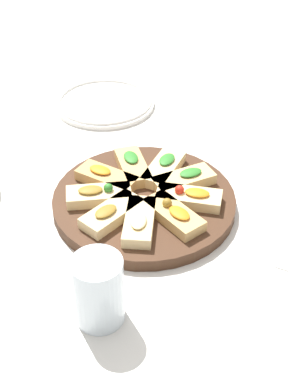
% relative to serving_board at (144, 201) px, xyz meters
% --- Properties ---
extents(ground_plane, '(3.00, 3.00, 0.00)m').
position_rel_serving_board_xyz_m(ground_plane, '(0.00, 0.00, -0.01)').
color(ground_plane, silver).
extents(serving_board, '(0.32, 0.32, 0.02)m').
position_rel_serving_board_xyz_m(serving_board, '(0.00, 0.00, 0.00)').
color(serving_board, '#422819').
rests_on(serving_board, ground_plane).
extents(focaccia_slice_0, '(0.11, 0.11, 0.03)m').
position_rel_serving_board_xyz_m(focaccia_slice_0, '(0.06, 0.05, 0.02)').
color(focaccia_slice_0, tan).
rests_on(focaccia_slice_0, serving_board).
extents(focaccia_slice_1, '(0.05, 0.11, 0.03)m').
position_rel_serving_board_xyz_m(focaccia_slice_1, '(0.01, 0.08, 0.02)').
color(focaccia_slice_1, tan).
rests_on(focaccia_slice_1, serving_board).
extents(focaccia_slice_2, '(0.10, 0.12, 0.03)m').
position_rel_serving_board_xyz_m(focaccia_slice_2, '(-0.04, 0.06, 0.02)').
color(focaccia_slice_2, '#E5C689').
rests_on(focaccia_slice_2, serving_board).
extents(focaccia_slice_3, '(0.12, 0.07, 0.03)m').
position_rel_serving_board_xyz_m(focaccia_slice_3, '(-0.08, 0.02, 0.02)').
color(focaccia_slice_3, '#E5C689').
rests_on(focaccia_slice_3, serving_board).
extents(focaccia_slice_4, '(0.12, 0.08, 0.03)m').
position_rel_serving_board_xyz_m(focaccia_slice_4, '(-0.07, -0.03, 0.02)').
color(focaccia_slice_4, '#E5C689').
rests_on(focaccia_slice_4, serving_board).
extents(focaccia_slice_5, '(0.09, 0.12, 0.03)m').
position_rel_serving_board_xyz_m(focaccia_slice_5, '(-0.03, -0.07, 0.02)').
color(focaccia_slice_5, tan).
rests_on(focaccia_slice_5, serving_board).
extents(focaccia_slice_6, '(0.07, 0.12, 0.03)m').
position_rel_serving_board_xyz_m(focaccia_slice_6, '(0.02, -0.08, 0.02)').
color(focaccia_slice_6, '#E5C689').
rests_on(focaccia_slice_6, serving_board).
extents(focaccia_slice_7, '(0.12, 0.10, 0.03)m').
position_rel_serving_board_xyz_m(focaccia_slice_7, '(0.06, -0.05, 0.02)').
color(focaccia_slice_7, '#DBB775').
rests_on(focaccia_slice_7, serving_board).
extents(focaccia_slice_8, '(0.11, 0.05, 0.03)m').
position_rel_serving_board_xyz_m(focaccia_slice_8, '(0.08, 0.00, 0.02)').
color(focaccia_slice_8, '#E5C689').
rests_on(focaccia_slice_8, serving_board).
extents(plate_right, '(0.23, 0.23, 0.02)m').
position_rel_serving_board_xyz_m(plate_right, '(0.29, 0.25, -0.00)').
color(plate_right, white).
rests_on(plate_right, ground_plane).
extents(water_glass, '(0.07, 0.07, 0.11)m').
position_rel_serving_board_xyz_m(water_glass, '(-0.25, -0.06, 0.04)').
color(water_glass, silver).
rests_on(water_glass, ground_plane).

